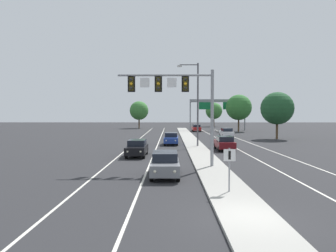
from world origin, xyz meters
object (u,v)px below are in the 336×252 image
(car_receding_white, at_px, (226,132))
(tree_far_left_a, at_px, (139,111))
(car_oncoming_black, at_px, (137,148))
(highway_sign_gantry, at_px, (218,105))
(overhead_signal_mast, at_px, (179,95))
(tree_far_right_b, at_px, (277,108))
(median_sign_post, at_px, (229,163))
(car_oncoming_blue, at_px, (171,138))
(car_receding_darkred, at_px, (224,143))
(car_receding_red, at_px, (196,128))
(street_lamp_median, at_px, (196,99))
(tree_far_right_c, at_px, (214,111))
(car_oncoming_grey, at_px, (165,164))
(tree_far_right_a, at_px, (239,107))

(car_receding_white, xyz_separation_m, tree_far_left_a, (-18.28, 32.13, 4.05))
(car_oncoming_black, xyz_separation_m, highway_sign_gantry, (14.42, 44.59, 5.34))
(overhead_signal_mast, xyz_separation_m, tree_far_right_b, (16.39, 26.37, -0.59))
(median_sign_post, distance_m, car_oncoming_blue, 25.31)
(car_receding_darkred, height_order, car_receding_red, same)
(street_lamp_median, distance_m, car_receding_darkred, 6.58)
(overhead_signal_mast, height_order, tree_far_right_c, tree_far_right_c)
(car_oncoming_blue, bearing_deg, car_oncoming_grey, -91.29)
(car_receding_darkred, bearing_deg, highway_sign_gantry, 82.50)
(car_oncoming_grey, height_order, car_oncoming_black, same)
(median_sign_post, distance_m, car_receding_white, 38.47)
(car_receding_red, relative_size, tree_far_right_c, 0.60)
(car_oncoming_grey, bearing_deg, tree_far_right_b, 59.53)
(overhead_signal_mast, xyz_separation_m, car_oncoming_blue, (-0.51, 17.42, -4.67))
(street_lamp_median, xyz_separation_m, car_oncoming_blue, (-2.98, 3.05, -4.97))
(street_lamp_median, bearing_deg, car_receding_white, 67.44)
(overhead_signal_mast, height_order, car_oncoming_black, overhead_signal_mast)
(tree_far_left_a, height_order, tree_far_right_a, tree_far_right_a)
(highway_sign_gantry, relative_size, tree_far_right_b, 1.77)
(overhead_signal_mast, bearing_deg, highway_sign_gantry, 78.22)
(tree_far_right_c, bearing_deg, median_sign_post, -97.39)
(street_lamp_median, distance_m, tree_far_right_b, 18.39)
(tree_far_right_c, bearing_deg, tree_far_right_b, -85.71)
(car_oncoming_blue, height_order, car_receding_darkred, same)
(overhead_signal_mast, xyz_separation_m, highway_sign_gantry, (10.61, 50.86, 0.67))
(car_oncoming_blue, xyz_separation_m, car_receding_darkred, (5.90, -6.22, 0.00))
(overhead_signal_mast, relative_size, car_oncoming_grey, 1.61)
(car_receding_darkred, distance_m, tree_far_right_b, 19.17)
(car_receding_white, height_order, highway_sign_gantry, highway_sign_gantry)
(tree_far_right_a, bearing_deg, car_receding_darkred, -104.73)
(highway_sign_gantry, relative_size, tree_far_right_a, 1.60)
(median_sign_post, distance_m, car_receding_red, 54.75)
(street_lamp_median, distance_m, car_oncoming_blue, 6.55)
(car_receding_white, relative_size, highway_sign_gantry, 0.34)
(tree_far_right_b, height_order, tree_far_left_a, tree_far_right_b)
(overhead_signal_mast, distance_m, car_oncoming_blue, 18.05)
(car_oncoming_black, height_order, highway_sign_gantry, highway_sign_gantry)
(car_receding_red, relative_size, highway_sign_gantry, 0.34)
(highway_sign_gantry, distance_m, tree_far_right_a, 5.88)
(car_oncoming_black, height_order, car_oncoming_blue, same)
(street_lamp_median, relative_size, car_oncoming_grey, 2.23)
(car_receding_red, relative_size, tree_far_left_a, 0.60)
(highway_sign_gantry, distance_m, tree_far_right_c, 22.59)
(car_receding_darkred, bearing_deg, overhead_signal_mast, -115.68)
(street_lamp_median, xyz_separation_m, car_oncoming_grey, (-3.44, -17.52, -4.97))
(median_sign_post, bearing_deg, tree_far_right_c, 82.61)
(car_receding_darkred, distance_m, tree_far_right_c, 62.67)
(overhead_signal_mast, distance_m, tree_far_right_a, 48.99)
(car_receding_darkred, bearing_deg, car_oncoming_black, -151.77)
(median_sign_post, relative_size, car_oncoming_grey, 0.49)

